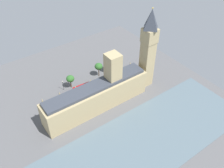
{
  "coord_description": "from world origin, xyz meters",
  "views": [
    {
      "loc": [
        -85.5,
        49.51,
        97.0
      ],
      "look_at": [
        1.0,
        -12.33,
        8.47
      ],
      "focal_mm": 39.51,
      "sensor_mm": 36.0,
      "label": 1
    }
  ],
  "objects": [
    {
      "name": "plane_tree_under_trees",
      "position": [
        21.24,
        -16.49,
        7.01
      ],
      "size": [
        4.94,
        4.94,
        9.18
      ],
      "color": "brown",
      "rests_on": "ground"
    },
    {
      "name": "car_blue_kerbside",
      "position": [
        11.58,
        21.84,
        0.88
      ],
      "size": [
        2.01,
        4.11,
        1.74
      ],
      "rotation": [
        0.0,
        0.0,
        3.08
      ],
      "color": "navy",
      "rests_on": "ground"
    },
    {
      "name": "parliament_building",
      "position": [
        -1.99,
        -1.37,
        8.63
      ],
      "size": [
        11.77,
        60.03,
        30.26
      ],
      "color": "tan",
      "rests_on": "ground"
    },
    {
      "name": "car_white_leading",
      "position": [
        15.39,
        -16.04,
        0.89
      ],
      "size": [
        1.86,
        4.28,
        1.74
      ],
      "rotation": [
        0.0,
        0.0,
        3.14
      ],
      "color": "silver",
      "rests_on": "ground"
    },
    {
      "name": "ground_plane",
      "position": [
        0.0,
        0.0,
        0.0
      ],
      "size": [
        138.62,
        138.62,
        0.0
      ],
      "primitive_type": "plane",
      "color": "#565659"
    },
    {
      "name": "plane_tree_near_tower",
      "position": [
        21.25,
        3.53,
        6.4
      ],
      "size": [
        4.8,
        4.8,
        8.51
      ],
      "color": "brown",
      "rests_on": "ground"
    },
    {
      "name": "pedestrian_opposite_hall",
      "position": [
        5.51,
        11.29,
        0.77
      ],
      "size": [
        0.7,
        0.62,
        1.71
      ],
      "rotation": [
        0.0,
        0.0,
        5.1
      ],
      "color": "maroon",
      "rests_on": "ground"
    },
    {
      "name": "double_decker_bus_far_end",
      "position": [
        13.68,
        0.4,
        2.63
      ],
      "size": [
        3.15,
        10.63,
        4.75
      ],
      "rotation": [
        0.0,
        0.0,
        3.08
      ],
      "color": "#B20C0F",
      "rests_on": "ground"
    },
    {
      "name": "car_dark_green_corner",
      "position": [
        11.51,
        9.83,
        0.89
      ],
      "size": [
        1.97,
        4.81,
        1.74
      ],
      "rotation": [
        0.0,
        0.0,
        3.1
      ],
      "color": "#19472D",
      "rests_on": "ground"
    },
    {
      "name": "street_lamp_by_river_gate",
      "position": [
        21.72,
        8.38,
        4.64
      ],
      "size": [
        0.56,
        0.56,
        6.71
      ],
      "color": "black",
      "rests_on": "ground"
    },
    {
      "name": "river_thames",
      "position": [
        -34.63,
        0.0,
        0.12
      ],
      "size": [
        39.35,
        124.76,
        0.25
      ],
      "primitive_type": "cube",
      "color": "slate",
      "rests_on": "ground"
    },
    {
      "name": "plane_tree_midblock",
      "position": [
        20.86,
        -24.25,
        7.22
      ],
      "size": [
        5.8,
        5.8,
        9.73
      ],
      "color": "brown",
      "rests_on": "ground"
    },
    {
      "name": "clock_tower",
      "position": [
        -1.61,
        -35.24,
        25.03
      ],
      "size": [
        7.46,
        7.46,
        48.45
      ],
      "color": "tan",
      "rests_on": "ground"
    }
  ]
}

